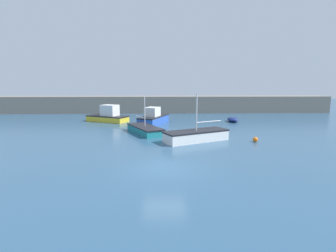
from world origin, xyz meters
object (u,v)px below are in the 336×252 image
(mooring_buoy_orange, at_px, (255,140))
(sailboat_short_mast, at_px, (145,130))
(cabin_cruiser_white, at_px, (154,118))
(sailboat_twin_hulled, at_px, (196,136))
(motorboat_grey_hull, at_px, (108,116))
(dinghy_near_pier, at_px, (233,119))

(mooring_buoy_orange, bearing_deg, sailboat_short_mast, 156.60)
(cabin_cruiser_white, bearing_deg, sailboat_short_mast, -165.75)
(sailboat_twin_hulled, bearing_deg, motorboat_grey_hull, -75.39)
(motorboat_grey_hull, distance_m, dinghy_near_pier, 15.15)
(cabin_cruiser_white, distance_m, mooring_buoy_orange, 12.40)
(motorboat_grey_hull, distance_m, mooring_buoy_orange, 18.11)
(cabin_cruiser_white, height_order, dinghy_near_pier, cabin_cruiser_white)
(cabin_cruiser_white, distance_m, dinghy_near_pier, 9.72)
(sailboat_twin_hulled, bearing_deg, sailboat_short_mast, -63.59)
(motorboat_grey_hull, distance_m, sailboat_short_mast, 9.03)
(cabin_cruiser_white, xyz_separation_m, dinghy_near_pier, (9.56, 1.73, -0.42))
(sailboat_short_mast, relative_size, dinghy_near_pier, 2.41)
(sailboat_twin_hulled, xyz_separation_m, mooring_buoy_orange, (4.71, -0.50, -0.25))
(sailboat_short_mast, bearing_deg, cabin_cruiser_white, 146.08)
(cabin_cruiser_white, distance_m, sailboat_twin_hulled, 9.37)
(motorboat_grey_hull, relative_size, dinghy_near_pier, 2.50)
(motorboat_grey_hull, bearing_deg, sailboat_twin_hulled, 156.73)
(sailboat_twin_hulled, xyz_separation_m, dinghy_near_pier, (5.86, 10.34, -0.17))
(cabin_cruiser_white, bearing_deg, mooring_buoy_orange, -115.67)
(sailboat_twin_hulled, bearing_deg, cabin_cruiser_white, -92.25)
(motorboat_grey_hull, relative_size, sailboat_short_mast, 1.04)
(motorboat_grey_hull, distance_m, sailboat_twin_hulled, 14.39)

